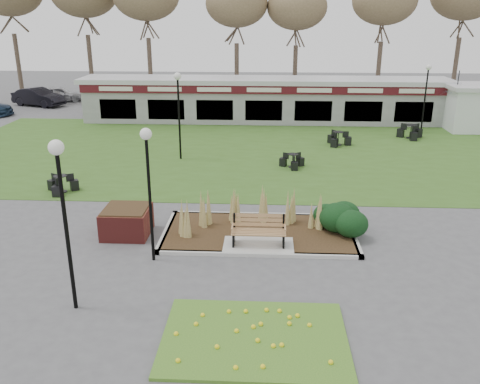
{
  "coord_description": "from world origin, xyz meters",
  "views": [
    {
      "loc": [
        0.18,
        -14.36,
        7.03
      ],
      "look_at": [
        -0.68,
        2.0,
        1.22
      ],
      "focal_mm": 38.0,
      "sensor_mm": 36.0,
      "label": 1
    }
  ],
  "objects_px": {
    "food_pavilion": "(264,100)",
    "lamp_post_far_left": "(178,97)",
    "lamp_post_far_right": "(427,83)",
    "service_hut": "(480,107)",
    "lamp_post_near_left": "(61,189)",
    "bistro_set_c": "(411,134)",
    "car_silver": "(59,94)",
    "bistro_set_d": "(293,163)",
    "car_black": "(38,97)",
    "bistro_set_b": "(338,141)",
    "brick_planter": "(127,221)",
    "bistro_set_a": "(61,186)",
    "lamp_post_mid_left": "(148,166)",
    "park_bench": "(259,230)",
    "patio_umbrella": "(455,104)"
  },
  "relations": [
    {
      "from": "lamp_post_near_left",
      "to": "bistro_set_c",
      "type": "xyz_separation_m",
      "value": [
        13.21,
        18.86,
        -2.87
      ]
    },
    {
      "from": "lamp_post_far_right",
      "to": "lamp_post_far_left",
      "type": "relative_size",
      "value": 0.96
    },
    {
      "from": "lamp_post_mid_left",
      "to": "lamp_post_far_right",
      "type": "bearing_deg",
      "value": 54.11
    },
    {
      "from": "lamp_post_far_right",
      "to": "car_black",
      "type": "bearing_deg",
      "value": 163.83
    },
    {
      "from": "service_hut",
      "to": "car_silver",
      "type": "relative_size",
      "value": 1.17
    },
    {
      "from": "lamp_post_far_right",
      "to": "car_black",
      "type": "xyz_separation_m",
      "value": [
        -27.6,
        8.0,
        -2.29
      ]
    },
    {
      "from": "lamp_post_far_left",
      "to": "car_black",
      "type": "height_order",
      "value": "lamp_post_far_left"
    },
    {
      "from": "lamp_post_far_right",
      "to": "lamp_post_far_left",
      "type": "bearing_deg",
      "value": -154.14
    },
    {
      "from": "brick_planter",
      "to": "car_silver",
      "type": "relative_size",
      "value": 0.4
    },
    {
      "from": "food_pavilion",
      "to": "lamp_post_mid_left",
      "type": "xyz_separation_m",
      "value": [
        -3.13,
        -20.76,
        1.46
      ]
    },
    {
      "from": "park_bench",
      "to": "lamp_post_far_left",
      "type": "height_order",
      "value": "lamp_post_far_left"
    },
    {
      "from": "food_pavilion",
      "to": "service_hut",
      "type": "distance_m",
      "value": 13.64
    },
    {
      "from": "car_black",
      "to": "lamp_post_far_right",
      "type": "bearing_deg",
      "value": -85.03
    },
    {
      "from": "bistro_set_b",
      "to": "car_black",
      "type": "distance_m",
      "value": 24.87
    },
    {
      "from": "patio_umbrella",
      "to": "brick_planter",
      "type": "bearing_deg",
      "value": -133.91
    },
    {
      "from": "brick_planter",
      "to": "bistro_set_a",
      "type": "height_order",
      "value": "brick_planter"
    },
    {
      "from": "lamp_post_far_right",
      "to": "bistro_set_c",
      "type": "relative_size",
      "value": 2.7
    },
    {
      "from": "bistro_set_d",
      "to": "car_black",
      "type": "height_order",
      "value": "car_black"
    },
    {
      "from": "bistro_set_a",
      "to": "food_pavilion",
      "type": "bearing_deg",
      "value": 61.25
    },
    {
      "from": "bistro_set_d",
      "to": "patio_umbrella",
      "type": "distance_m",
      "value": 13.79
    },
    {
      "from": "service_hut",
      "to": "bistro_set_a",
      "type": "distance_m",
      "value": 25.33
    },
    {
      "from": "park_bench",
      "to": "bistro_set_a",
      "type": "distance_m",
      "value": 9.49
    },
    {
      "from": "bistro_set_b",
      "to": "bistro_set_c",
      "type": "distance_m",
      "value": 4.84
    },
    {
      "from": "lamp_post_mid_left",
      "to": "bistro_set_c",
      "type": "bearing_deg",
      "value": 53.85
    },
    {
      "from": "food_pavilion",
      "to": "car_black",
      "type": "distance_m",
      "value": 18.57
    },
    {
      "from": "brick_planter",
      "to": "car_black",
      "type": "bearing_deg",
      "value": 119.27
    },
    {
      "from": "service_hut",
      "to": "lamp_post_far_left",
      "type": "distance_m",
      "value": 19.31
    },
    {
      "from": "food_pavilion",
      "to": "bistro_set_b",
      "type": "height_order",
      "value": "food_pavilion"
    },
    {
      "from": "brick_planter",
      "to": "lamp_post_far_left",
      "type": "relative_size",
      "value": 0.35
    },
    {
      "from": "bistro_set_a",
      "to": "car_black",
      "type": "distance_m",
      "value": 22.21
    },
    {
      "from": "brick_planter",
      "to": "lamp_post_mid_left",
      "type": "distance_m",
      "value": 3.3
    },
    {
      "from": "park_bench",
      "to": "lamp_post_near_left",
      "type": "xyz_separation_m",
      "value": [
        -4.54,
        -3.75,
        2.58
      ]
    },
    {
      "from": "bistro_set_c",
      "to": "car_silver",
      "type": "xyz_separation_m",
      "value": [
        -25.68,
        11.64,
        0.35
      ]
    },
    {
      "from": "lamp_post_near_left",
      "to": "patio_umbrella",
      "type": "height_order",
      "value": "lamp_post_near_left"
    },
    {
      "from": "lamp_post_near_left",
      "to": "car_silver",
      "type": "height_order",
      "value": "lamp_post_near_left"
    },
    {
      "from": "brick_planter",
      "to": "lamp_post_mid_left",
      "type": "relative_size",
      "value": 0.37
    },
    {
      "from": "food_pavilion",
      "to": "lamp_post_far_left",
      "type": "xyz_separation_m",
      "value": [
        -4.12,
        -9.69,
        1.66
      ]
    },
    {
      "from": "bistro_set_b",
      "to": "bistro_set_d",
      "type": "relative_size",
      "value": 1.16
    },
    {
      "from": "bistro_set_d",
      "to": "car_black",
      "type": "bearing_deg",
      "value": 140.46
    },
    {
      "from": "brick_planter",
      "to": "bistro_set_a",
      "type": "distance_m",
      "value": 5.53
    },
    {
      "from": "bistro_set_c",
      "to": "car_black",
      "type": "distance_m",
      "value": 28.23
    },
    {
      "from": "service_hut",
      "to": "bistro_set_c",
      "type": "distance_m",
      "value": 5.62
    },
    {
      "from": "bistro_set_c",
      "to": "car_silver",
      "type": "distance_m",
      "value": 28.2
    },
    {
      "from": "brick_planter",
      "to": "lamp_post_far_left",
      "type": "bearing_deg",
      "value": 88.29
    },
    {
      "from": "lamp_post_mid_left",
      "to": "car_black",
      "type": "height_order",
      "value": "lamp_post_mid_left"
    },
    {
      "from": "brick_planter",
      "to": "lamp_post_near_left",
      "type": "xyz_separation_m",
      "value": [
        -0.14,
        -4.5,
        2.69
      ]
    },
    {
      "from": "lamp_post_far_right",
      "to": "lamp_post_far_left",
      "type": "xyz_separation_m",
      "value": [
        -13.87,
        -6.72,
        0.13
      ]
    },
    {
      "from": "lamp_post_far_right",
      "to": "bistro_set_a",
      "type": "xyz_separation_m",
      "value": [
        -17.96,
        -12.0,
        -2.75
      ]
    },
    {
      "from": "lamp_post_mid_left",
      "to": "bistro_set_a",
      "type": "xyz_separation_m",
      "value": [
        -5.07,
        5.8,
        -2.68
      ]
    },
    {
      "from": "service_hut",
      "to": "lamp_post_near_left",
      "type": "relative_size",
      "value": 1.01
    }
  ]
}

